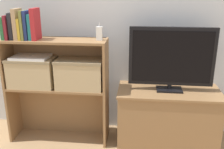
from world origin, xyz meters
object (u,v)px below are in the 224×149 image
book_olive (24,25)px  baby_monitor (99,33)px  book_maroon (9,27)px  book_navy (27,25)px  book_crimson (36,24)px  book_teal (32,27)px  tv (172,58)px  book_charcoal (13,26)px  tv_stand (167,116)px  book_forest (5,28)px  storage_basket_right (80,73)px  laptop (31,57)px  book_tan (18,24)px  storage_basket_left (32,71)px  book_mustard (22,29)px

book_olive → baby_monitor: (0.61, 0.03, -0.06)m
book_olive → baby_monitor: size_ratio=1.68×
book_maroon → book_navy: size_ratio=0.85×
book_crimson → book_teal: bearing=180.0°
book_olive → tv: bearing=4.4°
tv → book_charcoal: size_ratio=3.28×
tv_stand → book_forest: 1.59m
book_navy → storage_basket_right: 0.58m
book_maroon → book_olive: bearing=-0.0°
tv → laptop: 1.19m
tv → book_teal: 1.18m
book_forest → laptop: 0.31m
book_tan → tv_stand: bearing=4.3°
tv → book_tan: bearing=-175.8°
book_tan → book_olive: 0.06m
book_forest → book_olive: bearing=-0.0°
book_crimson → book_tan: bearing=180.0°
tv → book_navy: book_navy is taller
book_charcoal → storage_basket_left: (0.12, 0.01, -0.39)m
book_mustard → laptop: book_mustard is taller
baby_monitor → storage_basket_right: 0.38m
tv_stand → book_forest: book_forest is taller
storage_basket_left → book_tan: bearing=-169.8°
book_forest → book_olive: (0.17, -0.00, 0.03)m
book_maroon → book_crimson: size_ratio=0.78×
book_teal → book_navy: bearing=180.0°
tv → book_olive: bearing=-175.6°
tv_stand → laptop: size_ratio=2.84×
book_navy → storage_basket_right: size_ratio=0.58×
book_charcoal → book_teal: bearing=0.0°
tv → book_maroon: (-1.35, -0.09, 0.25)m
book_mustard → baby_monitor: 0.64m
book_crimson → storage_basket_right: bearing=2.3°
book_mustard → book_teal: (0.09, 0.00, 0.02)m
storage_basket_right → baby_monitor: bearing=5.0°
tv_stand → book_navy: (-1.19, -0.10, 0.81)m
laptop → book_forest: bearing=-175.7°
book_mustard → baby_monitor: (0.64, 0.03, -0.03)m
book_forest → storage_basket_left: book_forest is taller
book_mustard → book_crimson: (0.12, 0.00, 0.04)m
book_forest → book_teal: size_ratio=0.89×
storage_basket_right → laptop: (-0.42, -0.00, 0.13)m
book_charcoal → baby_monitor: size_ratio=1.55×
book_teal → storage_basket_left: bearing=160.6°
book_tan → baby_monitor: (0.67, 0.03, -0.07)m
book_forest → laptop: book_forest is taller
tv_stand → storage_basket_left: size_ratio=2.22×
storage_basket_left → laptop: laptop is taller
book_charcoal → storage_basket_left: book_charcoal is taller
tv_stand → book_tan: 1.51m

